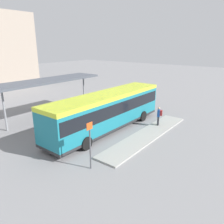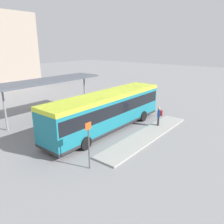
% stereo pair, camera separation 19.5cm
% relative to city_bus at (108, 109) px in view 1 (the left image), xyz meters
% --- Properties ---
extents(ground_plane, '(120.00, 120.00, 0.00)m').
position_rel_city_bus_xyz_m(ground_plane, '(-0.01, 0.00, -1.81)').
color(ground_plane, gray).
extents(curb_island, '(10.62, 1.80, 0.12)m').
position_rel_city_bus_xyz_m(curb_island, '(0.90, -3.24, -1.75)').
color(curb_island, '#9E9E99').
rests_on(curb_island, ground_plane).
extents(city_bus, '(11.97, 2.70, 3.08)m').
position_rel_city_bus_xyz_m(city_bus, '(0.00, 0.00, 0.00)').
color(city_bus, '#197284').
rests_on(city_bus, ground_plane).
extents(pedestrian_waiting, '(0.46, 0.50, 1.61)m').
position_rel_city_bus_xyz_m(pedestrian_waiting, '(3.27, -3.01, -0.76)').
color(pedestrian_waiting, '#232328').
rests_on(pedestrian_waiting, curb_island).
extents(bicycle_orange, '(0.48, 1.70, 0.73)m').
position_rel_city_bus_xyz_m(bicycle_orange, '(10.11, 3.57, -1.44)').
color(bicycle_orange, black).
rests_on(bicycle_orange, ground_plane).
extents(bicycle_blue, '(0.48, 1.56, 0.68)m').
position_rel_city_bus_xyz_m(bicycle_blue, '(9.94, 4.27, -1.47)').
color(bicycle_blue, black).
rests_on(bicycle_blue, ground_plane).
extents(bicycle_red, '(0.48, 1.80, 0.78)m').
position_rel_city_bus_xyz_m(bicycle_red, '(9.94, 4.98, -1.42)').
color(bicycle_red, black).
rests_on(bicycle_red, ground_plane).
extents(station_shelter, '(10.54, 2.84, 3.69)m').
position_rel_city_bus_xyz_m(station_shelter, '(-0.81, 6.37, 1.73)').
color(station_shelter, '#4C515B').
rests_on(station_shelter, ground_plane).
extents(platform_sign, '(0.44, 0.08, 2.80)m').
position_rel_city_bus_xyz_m(platform_sign, '(-5.24, -3.00, -0.25)').
color(platform_sign, '#4C4C51').
rests_on(platform_sign, ground_plane).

